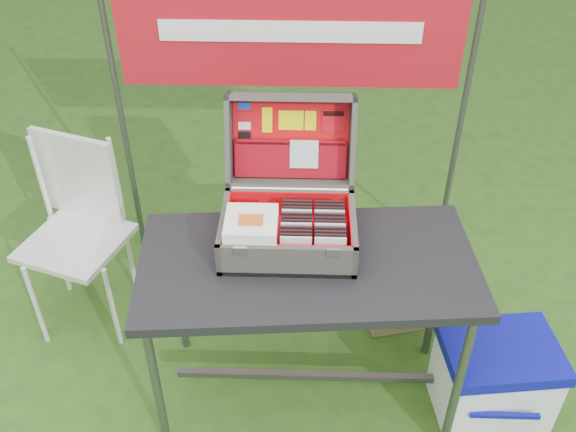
{
  "coord_description": "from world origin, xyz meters",
  "views": [
    {
      "loc": [
        0.08,
        -1.73,
        2.42
      ],
      "look_at": [
        0.02,
        0.1,
        1.0
      ],
      "focal_mm": 40.0,
      "sensor_mm": 36.0,
      "label": 1
    }
  ],
  "objects_px": {
    "table": "(306,333)",
    "cardboard_box": "(410,298)",
    "chair": "(76,244)",
    "cooler": "(493,379)",
    "suitcase": "(289,188)"
  },
  "relations": [
    {
      "from": "table",
      "to": "cooler",
      "type": "bearing_deg",
      "value": -9.22
    },
    {
      "from": "cardboard_box",
      "to": "suitcase",
      "type": "bearing_deg",
      "value": -167.68
    },
    {
      "from": "cooler",
      "to": "chair",
      "type": "bearing_deg",
      "value": 157.9
    },
    {
      "from": "table",
      "to": "cardboard_box",
      "type": "distance_m",
      "value": 0.69
    },
    {
      "from": "suitcase",
      "to": "cardboard_box",
      "type": "distance_m",
      "value": 1.05
    },
    {
      "from": "cooler",
      "to": "cardboard_box",
      "type": "height_order",
      "value": "cooler"
    },
    {
      "from": "chair",
      "to": "cardboard_box",
      "type": "bearing_deg",
      "value": 18.0
    },
    {
      "from": "cooler",
      "to": "chair",
      "type": "relative_size",
      "value": 0.5
    },
    {
      "from": "table",
      "to": "cardboard_box",
      "type": "height_order",
      "value": "table"
    },
    {
      "from": "cooler",
      "to": "chair",
      "type": "xyz_separation_m",
      "value": [
        -1.89,
        0.52,
        0.26
      ]
    },
    {
      "from": "table",
      "to": "chair",
      "type": "xyz_separation_m",
      "value": [
        -1.09,
        0.45,
        0.07
      ]
    },
    {
      "from": "cooler",
      "to": "cardboard_box",
      "type": "distance_m",
      "value": 0.57
    },
    {
      "from": "cooler",
      "to": "table",
      "type": "bearing_deg",
      "value": 168.61
    },
    {
      "from": "table",
      "to": "cardboard_box",
      "type": "xyz_separation_m",
      "value": [
        0.5,
        0.42,
        -0.2
      ]
    },
    {
      "from": "cooler",
      "to": "suitcase",
      "type": "bearing_deg",
      "value": 159.6
    }
  ]
}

